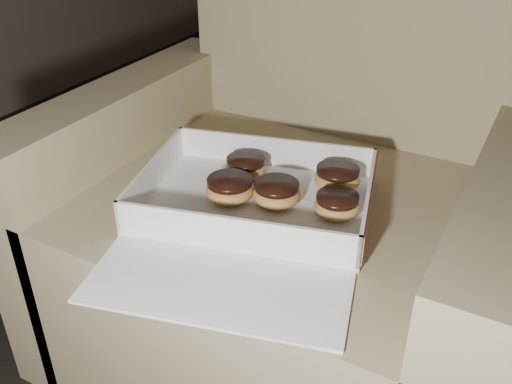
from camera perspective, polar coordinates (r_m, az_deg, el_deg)
The scene contains 10 objects.
armchair at distance 1.13m, azimuth 3.79°, elevation -3.55°, with size 0.85×0.71×0.88m.
bakery_box at distance 0.94m, azimuth -0.42°, elevation -2.02°, with size 0.47×0.52×0.06m.
donut_a at distance 1.01m, azimuth 8.13°, elevation 1.46°, with size 0.08×0.08×0.04m.
donut_b at distance 0.97m, azimuth -2.65°, elevation 0.34°, with size 0.08×0.08×0.04m.
donut_c at distance 0.96m, azimuth 2.08°, elevation -0.08°, with size 0.08×0.08×0.04m.
donut_d at distance 0.94m, azimuth 8.10°, elevation -1.26°, with size 0.07×0.07×0.04m.
donut_e at distance 1.04m, azimuth -1.02°, elevation 2.53°, with size 0.08×0.08×0.04m.
crumb_a at distance 0.86m, azimuth 7.82°, elevation -6.05°, with size 0.01×0.01×0.00m, color black.
crumb_b at distance 0.86m, azimuth 8.37°, elevation -6.02°, with size 0.01×0.01×0.00m, color black.
crumb_c at distance 0.92m, azimuth -9.49°, elevation -3.30°, with size 0.01×0.01×0.00m, color black.
Camera 1 is at (-0.09, -0.64, 0.92)m, focal length 40.00 mm.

